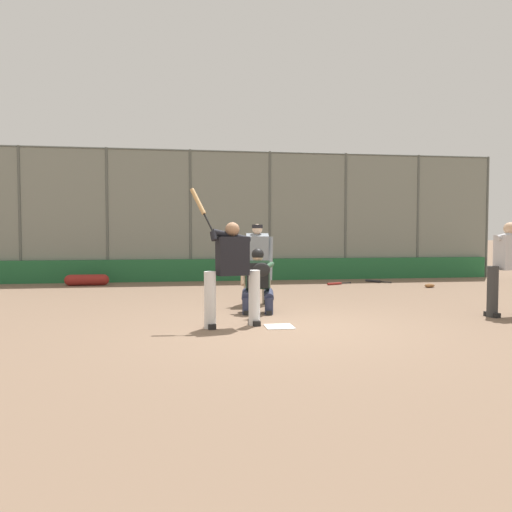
# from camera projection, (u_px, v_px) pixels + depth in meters

# --- Properties ---
(ground_plane) EXTENTS (160.00, 160.00, 0.00)m
(ground_plane) POSITION_uv_depth(u_px,v_px,m) (279.00, 327.00, 7.68)
(ground_plane) COLOR #7A604C
(home_plate_marker) EXTENTS (0.43, 0.43, 0.01)m
(home_plate_marker) POSITION_uv_depth(u_px,v_px,m) (279.00, 327.00, 7.68)
(home_plate_marker) COLOR white
(home_plate_marker) RESTS_ON ground_plane
(backstop_fence) EXTENTS (17.00, 0.08, 3.93)m
(backstop_fence) POSITION_uv_depth(u_px,v_px,m) (231.00, 213.00, 15.11)
(backstop_fence) COLOR #515651
(backstop_fence) RESTS_ON ground_plane
(padding_wall) EXTENTS (16.59, 0.18, 0.65)m
(padding_wall) POSITION_uv_depth(u_px,v_px,m) (231.00, 270.00, 15.10)
(padding_wall) COLOR #236638
(padding_wall) RESTS_ON ground_plane
(bleachers_beyond) EXTENTS (11.85, 2.50, 1.48)m
(bleachers_beyond) POSITION_uv_depth(u_px,v_px,m) (304.00, 259.00, 18.09)
(bleachers_beyond) COLOR slate
(bleachers_beyond) RESTS_ON ground_plane
(batter_at_plate) EXTENTS (1.09, 0.54, 2.15)m
(batter_at_plate) POSITION_uv_depth(u_px,v_px,m) (232.00, 270.00, 7.66)
(batter_at_plate) COLOR silver
(batter_at_plate) RESTS_ON ground_plane
(catcher_behind_plate) EXTENTS (0.64, 0.78, 1.17)m
(catcher_behind_plate) POSITION_uv_depth(u_px,v_px,m) (258.00, 280.00, 8.99)
(catcher_behind_plate) COLOR #2D334C
(catcher_behind_plate) RESTS_ON ground_plane
(umpire_home) EXTENTS (0.66, 0.45, 1.62)m
(umpire_home) POSITION_uv_depth(u_px,v_px,m) (257.00, 261.00, 10.13)
(umpire_home) COLOR gray
(umpire_home) RESTS_ON ground_plane
(batter_on_deck) EXTENTS (1.10, 0.56, 2.19)m
(batter_on_deck) POSITION_uv_depth(u_px,v_px,m) (510.00, 265.00, 8.67)
(batter_on_deck) COLOR #333333
(batter_on_deck) RESTS_ON ground_plane
(spare_bat_near_backstop) EXTENTS (0.79, 0.36, 0.07)m
(spare_bat_near_backstop) POSITION_uv_depth(u_px,v_px,m) (336.00, 284.00, 13.89)
(spare_bat_near_backstop) COLOR black
(spare_bat_near_backstop) RESTS_ON ground_plane
(spare_bat_by_padding) EXTENTS (0.54, 0.72, 0.07)m
(spare_bat_by_padding) POSITION_uv_depth(u_px,v_px,m) (375.00, 281.00, 14.58)
(spare_bat_by_padding) COLOR black
(spare_bat_by_padding) RESTS_ON ground_plane
(fielding_glove_on_dirt) EXTENTS (0.27, 0.21, 0.10)m
(fielding_glove_on_dirt) POSITION_uv_depth(u_px,v_px,m) (429.00, 286.00, 13.18)
(fielding_glove_on_dirt) COLOR brown
(fielding_glove_on_dirt) RESTS_ON ground_plane
(equipment_bag_dugout_side) EXTENTS (1.19, 0.30, 0.30)m
(equipment_bag_dugout_side) POSITION_uv_depth(u_px,v_px,m) (87.00, 280.00, 13.69)
(equipment_bag_dugout_side) COLOR maroon
(equipment_bag_dugout_side) RESTS_ON ground_plane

